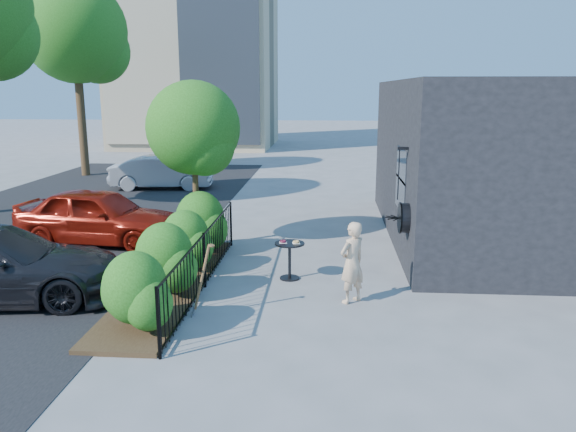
# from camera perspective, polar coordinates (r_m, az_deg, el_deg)

# --- Properties ---
(ground) EXTENTS (120.00, 120.00, 0.00)m
(ground) POSITION_cam_1_polar(r_m,az_deg,el_deg) (10.95, -0.65, -7.44)
(ground) COLOR gray
(ground) RESTS_ON ground
(shop_building) EXTENTS (6.22, 9.00, 4.00)m
(shop_building) POSITION_cam_1_polar(r_m,az_deg,el_deg) (15.55, 21.54, 5.30)
(shop_building) COLOR black
(shop_building) RESTS_ON ground
(fence) EXTENTS (0.05, 6.05, 1.10)m
(fence) POSITION_cam_1_polar(r_m,az_deg,el_deg) (11.00, -8.50, -4.42)
(fence) COLOR black
(fence) RESTS_ON ground
(planting_bed) EXTENTS (1.30, 6.00, 0.08)m
(planting_bed) POSITION_cam_1_polar(r_m,az_deg,el_deg) (11.33, -11.89, -6.81)
(planting_bed) COLOR #382616
(planting_bed) RESTS_ON ground
(shrubs) EXTENTS (1.10, 5.60, 1.24)m
(shrubs) POSITION_cam_1_polar(r_m,az_deg,el_deg) (11.19, -11.41, -3.48)
(shrubs) COLOR #205613
(shrubs) RESTS_ON ground
(patio_tree) EXTENTS (2.20, 2.20, 3.94)m
(patio_tree) POSITION_cam_1_polar(r_m,az_deg,el_deg) (13.41, -9.34, 8.24)
(patio_tree) COLOR #3F2B19
(patio_tree) RESTS_ON ground
(street) EXTENTS (9.00, 30.00, 0.01)m
(street) POSITION_cam_1_polar(r_m,az_deg,el_deg) (15.86, -25.75, -2.31)
(street) COLOR black
(street) RESTS_ON ground
(street_tree_far) EXTENTS (4.40, 4.40, 8.28)m
(street_tree_far) POSITION_cam_1_polar(r_m,az_deg,el_deg) (26.59, -20.72, 16.59)
(street_tree_far) COLOR #3F2B19
(street_tree_far) RESTS_ON ground
(cafe_table) EXTENTS (0.60, 0.60, 0.81)m
(cafe_table) POSITION_cam_1_polar(r_m,az_deg,el_deg) (11.37, 0.17, -3.88)
(cafe_table) COLOR black
(cafe_table) RESTS_ON ground
(woman) EXTENTS (0.65, 0.63, 1.50)m
(woman) POSITION_cam_1_polar(r_m,az_deg,el_deg) (10.14, 6.53, -4.72)
(woman) COLOR beige
(woman) RESTS_ON ground
(shovel) EXTENTS (0.44, 0.17, 1.31)m
(shovel) POSITION_cam_1_polar(r_m,az_deg,el_deg) (9.63, -8.89, -6.86)
(shovel) COLOR brown
(shovel) RESTS_ON ground
(car_red) EXTENTS (4.27, 2.14, 1.40)m
(car_red) POSITION_cam_1_polar(r_m,az_deg,el_deg) (14.75, -18.68, 0.01)
(car_red) COLOR maroon
(car_red) RESTS_ON ground
(car_silver) EXTENTS (4.01, 1.80, 1.28)m
(car_silver) POSITION_cam_1_polar(r_m,az_deg,el_deg) (22.30, -12.71, 4.35)
(car_silver) COLOR #A2A2A6
(car_silver) RESTS_ON ground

